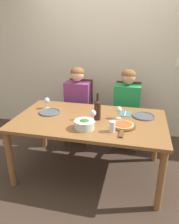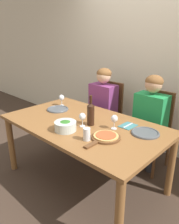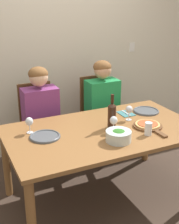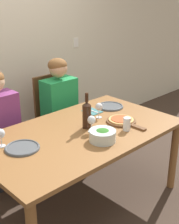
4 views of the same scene
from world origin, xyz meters
The scene contains 17 objects.
ground_plane centered at (0.00, 0.00, 0.00)m, with size 40.00×40.00×0.00m, color #3D2D23.
back_wall centered at (0.00, 1.30, 1.35)m, with size 10.00×0.06×2.70m.
dining_table centered at (0.00, 0.00, 0.66)m, with size 1.80×1.04×0.75m.
chair_left centered at (-0.37, 0.87, 0.52)m, with size 0.42×0.42×1.00m.
chair_right centered at (0.39, 0.87, 0.52)m, with size 0.42×0.42×1.00m.
person_woman centered at (-0.37, 0.75, 0.74)m, with size 0.47×0.51×1.22m.
person_man centered at (0.39, 0.75, 0.74)m, with size 0.47×0.51×1.22m.
wine_bottle centered at (0.09, 0.01, 0.88)m, with size 0.08×0.08×0.33m.
broccoli_bowl centered at (0.01, -0.26, 0.80)m, with size 0.22×0.22×0.10m.
dinner_plate_left centered at (-0.54, 0.08, 0.76)m, with size 0.27×0.27×0.02m.
dinner_plate_right centered at (0.63, 0.22, 0.76)m, with size 0.27×0.27×0.02m.
pizza_on_board centered at (0.41, -0.13, 0.77)m, with size 0.27×0.41×0.04m.
wine_glass_left centered at (-0.64, 0.22, 0.85)m, with size 0.07×0.07×0.15m.
wine_glass_right centered at (0.34, 0.10, 0.85)m, with size 0.07×0.07×0.15m.
wine_glass_centre centered at (0.06, -0.08, 0.85)m, with size 0.07×0.07×0.15m.
water_tumbler centered at (0.31, -0.27, 0.81)m, with size 0.07×0.07×0.12m.
fork_on_napkin centered at (0.40, 0.26, 0.75)m, with size 0.14×0.18×0.01m.
Camera 1 is at (0.55, -2.33, 1.79)m, focal length 35.00 mm.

